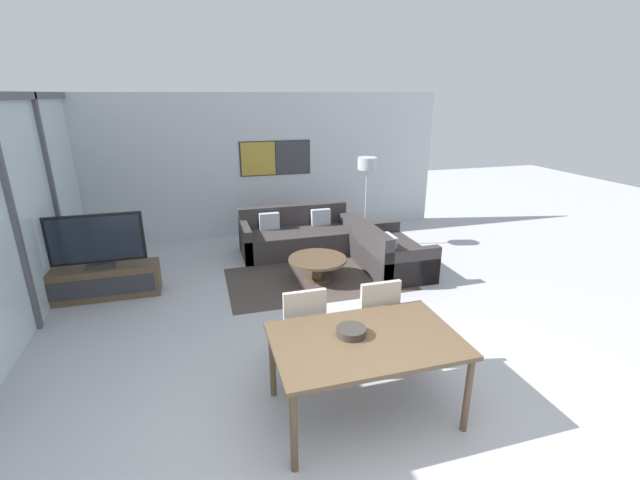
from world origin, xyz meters
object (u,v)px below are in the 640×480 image
at_px(television, 97,241).
at_px(sofa_side, 386,254).
at_px(fruit_bowl, 351,331).
at_px(coffee_table, 317,263).
at_px(dining_table, 366,346).
at_px(floor_lamp, 367,171).
at_px(dining_chair_left, 302,326).
at_px(sofa_main, 297,237).
at_px(dining_chair_centre, 375,317).
at_px(tv_console, 104,282).

xyz_separation_m(television, sofa_side, (4.30, -0.19, -0.58)).
xyz_separation_m(television, fruit_bowl, (2.59, -3.14, -0.04)).
bearing_deg(coffee_table, dining_table, -97.73).
bearing_deg(fruit_bowl, floor_lamp, 66.46).
height_order(dining_chair_left, floor_lamp, floor_lamp).
height_order(television, sofa_side, television).
height_order(sofa_main, dining_chair_centre, dining_chair_centre).
relative_size(dining_chair_centre, fruit_bowl, 3.72).
height_order(tv_console, sofa_main, sofa_main).
height_order(dining_chair_left, fruit_bowl, dining_chair_left).
xyz_separation_m(tv_console, sofa_main, (3.10, 1.12, 0.03)).
bearing_deg(floor_lamp, sofa_main, 176.99).
xyz_separation_m(dining_table, fruit_bowl, (-0.11, 0.09, 0.11)).
xyz_separation_m(sofa_main, dining_table, (-0.40, -4.34, 0.43)).
distance_m(tv_console, floor_lamp, 4.69).
bearing_deg(fruit_bowl, sofa_main, 83.20).
height_order(coffee_table, dining_chair_centre, dining_chair_centre).
xyz_separation_m(fruit_bowl, floor_lamp, (1.82, 4.18, 0.63)).
height_order(sofa_side, dining_chair_left, dining_chair_left).
bearing_deg(coffee_table, fruit_bowl, -100.00).
bearing_deg(sofa_side, television, 87.52).
bearing_deg(sofa_main, dining_table, -95.30).
height_order(sofa_main, fruit_bowl, fruit_bowl).
xyz_separation_m(sofa_main, dining_chair_centre, (-0.01, -3.64, 0.28)).
height_order(sofa_side, coffee_table, sofa_side).
xyz_separation_m(television, coffee_table, (3.10, -0.26, -0.58)).
relative_size(television, dining_chair_left, 1.25).
bearing_deg(television, tv_console, -90.00).
xyz_separation_m(tv_console, dining_chair_left, (2.30, -2.50, 0.31)).
xyz_separation_m(tv_console, sofa_side, (4.30, -0.19, 0.03)).
distance_m(tv_console, dining_chair_centre, 4.00).
bearing_deg(dining_chair_left, sofa_main, 77.62).
xyz_separation_m(tv_console, floor_lamp, (4.41, 1.05, 1.20)).
bearing_deg(floor_lamp, television, -166.62).
relative_size(coffee_table, fruit_bowl, 3.39).
relative_size(dining_table, fruit_bowl, 6.09).
relative_size(sofa_main, dining_table, 1.27).
relative_size(fruit_bowl, floor_lamp, 0.16).
relative_size(tv_console, television, 1.21).
relative_size(coffee_table, dining_table, 0.56).
height_order(dining_table, fruit_bowl, fruit_bowl).
height_order(television, fruit_bowl, television).
height_order(sofa_main, dining_chair_left, dining_chair_left).
bearing_deg(tv_console, television, 90.00).
relative_size(tv_console, coffee_table, 1.67).
relative_size(tv_console, dining_chair_left, 1.52).
distance_m(television, dining_chair_left, 3.41).
distance_m(sofa_main, fruit_bowl, 4.32).
relative_size(television, sofa_side, 0.81).
distance_m(tv_console, sofa_main, 3.29).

